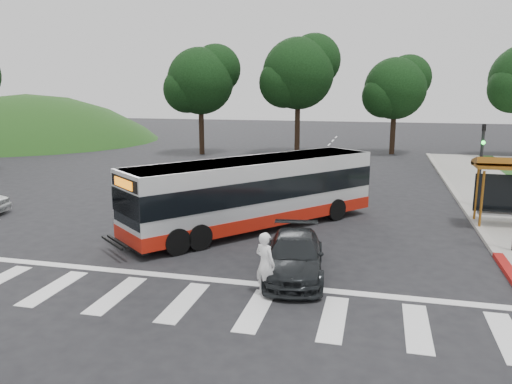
% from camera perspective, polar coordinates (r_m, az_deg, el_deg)
% --- Properties ---
extents(ground, '(140.00, 140.00, 0.00)m').
position_cam_1_polar(ground, '(18.26, -2.36, -6.19)').
color(ground, black).
rests_on(ground, ground).
extents(sidewalk_east, '(4.00, 40.00, 0.12)m').
position_cam_1_polar(sidewalk_east, '(26.02, 27.12, -1.89)').
color(sidewalk_east, gray).
rests_on(sidewalk_east, ground).
extents(curb_east, '(0.30, 40.00, 0.15)m').
position_cam_1_polar(curb_east, '(25.62, 22.77, -1.67)').
color(curb_east, '#9E9991').
rests_on(curb_east, ground).
extents(hillside_nw, '(44.00, 44.00, 10.00)m').
position_cam_1_polar(hillside_nw, '(59.75, -24.44, 5.36)').
color(hillside_nw, '#1A3B13').
rests_on(hillside_nw, ground).
extents(crosswalk_ladder, '(18.00, 2.60, 0.01)m').
position_cam_1_polar(crosswalk_ladder, '(13.85, -8.27, -12.34)').
color(crosswalk_ladder, silver).
rests_on(crosswalk_ladder, ground).
extents(traffic_signal_ne_short, '(0.18, 0.37, 4.00)m').
position_cam_1_polar(traffic_signal_ne_short, '(25.79, 24.35, 3.72)').
color(traffic_signal_ne_short, black).
rests_on(traffic_signal_ne_short, ground).
extents(tree_north_a, '(6.60, 6.15, 10.17)m').
position_cam_1_polar(tree_north_a, '(43.29, 4.97, 13.48)').
color(tree_north_a, black).
rests_on(tree_north_a, ground).
extents(tree_north_b, '(5.72, 5.33, 8.43)m').
position_cam_1_polar(tree_north_b, '(44.74, 15.72, 11.42)').
color(tree_north_b, black).
rests_on(tree_north_b, ground).
extents(tree_north_c, '(6.16, 5.74, 9.30)m').
position_cam_1_polar(tree_north_c, '(43.34, -6.25, 12.62)').
color(tree_north_c, black).
rests_on(tree_north_c, ground).
extents(transit_bus, '(8.84, 10.00, 2.84)m').
position_cam_1_polar(transit_bus, '(20.22, -0.08, -0.24)').
color(transit_bus, silver).
rests_on(transit_bus, ground).
extents(pedestrian, '(0.78, 0.70, 1.79)m').
position_cam_1_polar(pedestrian, '(13.88, 1.05, -8.20)').
color(pedestrian, white).
rests_on(pedestrian, ground).
extents(dark_sedan, '(2.31, 4.49, 1.25)m').
position_cam_1_polar(dark_sedan, '(15.38, 4.40, -7.28)').
color(dark_sedan, black).
rests_on(dark_sedan, ground).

